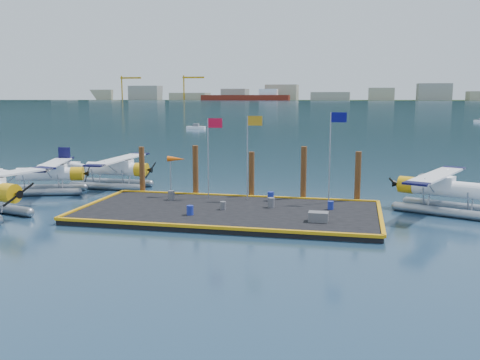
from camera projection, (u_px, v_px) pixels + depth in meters
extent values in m
plane|color=#172E45|center=(229.00, 215.00, 36.34)|extent=(4000.00, 4000.00, 0.00)
cube|color=black|center=(229.00, 212.00, 36.30)|extent=(20.00, 10.00, 0.40)
cube|color=black|center=(355.00, 100.00, 1097.31)|extent=(3000.00, 500.00, 0.30)
cube|color=#620F0E|center=(245.00, 98.00, 903.48)|extent=(150.00, 22.00, 10.00)
cube|color=white|center=(268.00, 93.00, 893.56)|extent=(30.00, 16.00, 12.00)
cylinder|color=orange|center=(122.00, 88.00, 985.47)|extent=(2.40, 2.40, 44.00)
cylinder|color=orange|center=(184.00, 88.00, 959.94)|extent=(2.40, 2.40, 44.00)
cube|color=black|center=(357.00, 51.00, 1367.88)|extent=(2200.00, 500.00, 240.00)
cone|color=black|center=(233.00, 98.00, 1557.55)|extent=(1400.00, 1400.00, 520.00)
cone|color=black|center=(338.00, 98.00, 1541.97)|extent=(1300.00, 1300.00, 430.00)
cylinder|color=#DE9D0C|center=(9.00, 193.00, 34.61)|extent=(1.41, 1.53, 1.27)
cube|color=black|center=(19.00, 194.00, 34.16)|extent=(0.76, 2.35, 1.23)
cube|color=#0B0A35|center=(43.00, 168.00, 39.57)|extent=(1.85, 1.41, 0.14)
cylinder|color=gray|center=(48.00, 188.00, 45.49)|extent=(6.02, 2.36, 0.59)
cylinder|color=gray|center=(40.00, 192.00, 43.36)|extent=(6.02, 2.36, 0.59)
cylinder|color=white|center=(46.00, 174.00, 44.23)|extent=(4.70, 2.38, 1.09)
cube|color=white|center=(53.00, 170.00, 44.23)|extent=(2.39, 1.67, 0.89)
cube|color=black|center=(56.00, 167.00, 44.22)|extent=(1.62, 1.39, 0.54)
cylinder|color=#DE9D0C|center=(77.00, 174.00, 44.44)|extent=(1.28, 1.38, 1.14)
cube|color=black|center=(87.00, 174.00, 44.50)|extent=(0.70, 2.12, 1.11)
cube|color=white|center=(52.00, 164.00, 44.15)|extent=(4.02, 8.92, 0.12)
cube|color=#0B0A35|center=(65.00, 158.00, 48.32)|extent=(1.67, 1.28, 0.13)
cube|color=#0B0A35|center=(37.00, 171.00, 39.97)|extent=(1.67, 1.28, 0.13)
cylinder|color=gray|center=(117.00, 182.00, 48.30)|extent=(6.38, 0.73, 0.62)
cylinder|color=gray|center=(106.00, 186.00, 46.13)|extent=(6.38, 0.73, 0.62)
cylinder|color=white|center=(113.00, 169.00, 46.95)|extent=(4.79, 1.21, 1.13)
cube|color=white|center=(119.00, 165.00, 46.75)|extent=(2.28, 1.17, 0.92)
cube|color=black|center=(123.00, 163.00, 46.65)|extent=(1.46, 1.10, 0.56)
cylinder|color=#DE9D0C|center=(141.00, 170.00, 46.34)|extent=(1.05, 1.21, 1.19)
cube|color=black|center=(151.00, 170.00, 46.14)|extent=(0.10, 2.29, 1.15)
cube|color=white|center=(119.00, 159.00, 46.67)|extent=(1.70, 9.27, 0.12)
cube|color=#0B0A35|center=(140.00, 154.00, 50.91)|extent=(1.56, 0.95, 0.13)
cube|color=#0B0A35|center=(94.00, 165.00, 42.43)|extent=(1.56, 0.95, 0.13)
cube|color=#0B0A35|center=(64.00, 157.00, 47.89)|extent=(1.13, 0.14, 1.75)
cube|color=white|center=(66.00, 164.00, 47.97)|extent=(0.99, 3.51, 0.10)
cylinder|color=gray|center=(443.00, 212.00, 36.02)|extent=(6.18, 3.13, 0.63)
cylinder|color=gray|center=(452.00, 206.00, 37.85)|extent=(6.18, 3.13, 0.63)
cylinder|color=white|center=(446.00, 188.00, 36.84)|extent=(4.91, 2.97, 1.15)
cube|color=white|center=(437.00, 182.00, 37.14)|extent=(2.56, 1.96, 0.94)
cube|color=black|center=(432.00, 179.00, 37.29)|extent=(1.77, 1.58, 0.57)
cylinder|color=#DE9D0C|center=(407.00, 185.00, 38.40)|extent=(1.44, 1.52, 1.21)
cube|color=black|center=(395.00, 184.00, 38.91)|extent=(0.98, 2.16, 1.17)
cube|color=white|center=(437.00, 175.00, 37.06)|extent=(5.15, 9.24, 0.13)
cube|color=#0B0A35|center=(416.00, 184.00, 33.46)|extent=(1.81, 1.48, 0.14)
cube|color=#0B0A35|center=(454.00, 168.00, 40.65)|extent=(1.81, 1.48, 0.14)
cylinder|color=#59595E|center=(171.00, 195.00, 39.61)|extent=(0.49, 0.49, 0.69)
cylinder|color=#59595E|center=(223.00, 206.00, 36.24)|extent=(0.39, 0.39, 0.56)
cylinder|color=#59595E|center=(271.00, 203.00, 36.89)|extent=(0.49, 0.49, 0.69)
cylinder|color=navy|center=(190.00, 210.00, 34.62)|extent=(0.44, 0.44, 0.62)
cylinder|color=navy|center=(331.00, 205.00, 36.30)|extent=(0.40, 0.40, 0.56)
cylinder|color=navy|center=(271.00, 196.00, 39.27)|extent=(0.47, 0.47, 0.67)
cube|color=#59595E|center=(318.00, 217.00, 32.78)|extent=(1.20, 0.80, 0.60)
cylinder|color=#9B9BA4|center=(208.00, 158.00, 40.00)|extent=(0.08, 0.08, 6.00)
cube|color=red|center=(215.00, 123.00, 39.47)|extent=(1.10, 0.03, 0.70)
cylinder|color=#9B9BA4|center=(247.00, 158.00, 39.35)|extent=(0.08, 0.08, 6.20)
cube|color=#C78817|center=(255.00, 121.00, 38.80)|extent=(1.10, 0.03, 0.70)
cylinder|color=#9B9BA4|center=(330.00, 158.00, 38.05)|extent=(0.08, 0.08, 6.50)
cube|color=#0B0B66|center=(339.00, 117.00, 37.48)|extent=(1.10, 0.03, 0.70)
cylinder|color=#9B9BA4|center=(171.00, 177.00, 40.87)|extent=(0.07, 0.07, 3.00)
cone|color=#EF5B0D|center=(177.00, 159.00, 40.55)|extent=(1.40, 0.44, 0.44)
cylinder|color=#4E2D16|center=(142.00, 172.00, 43.04)|extent=(0.44, 0.44, 4.00)
cylinder|color=#4E2D16|center=(196.00, 172.00, 42.07)|extent=(0.44, 0.44, 4.20)
cylinder|color=#4E2D16|center=(252.00, 176.00, 41.14)|extent=(0.44, 0.44, 3.80)
cylinder|color=#4E2D16|center=(304.00, 175.00, 40.25)|extent=(0.44, 0.44, 4.30)
cylinder|color=#4E2D16|center=(358.00, 179.00, 39.42)|extent=(0.44, 0.44, 4.00)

